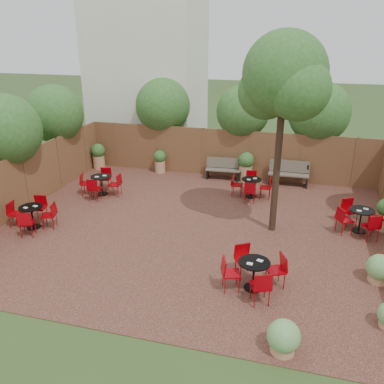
# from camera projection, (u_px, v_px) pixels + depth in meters

# --- Properties ---
(ground) EXTENTS (80.00, 80.00, 0.00)m
(ground) POSITION_uv_depth(u_px,v_px,m) (196.00, 228.00, 12.57)
(ground) COLOR #354F23
(ground) RESTS_ON ground
(courtyard_paving) EXTENTS (12.00, 10.00, 0.02)m
(courtyard_paving) POSITION_uv_depth(u_px,v_px,m) (196.00, 228.00, 12.56)
(courtyard_paving) COLOR #351815
(courtyard_paving) RESTS_ON ground
(fence_back) EXTENTS (12.00, 0.08, 2.00)m
(fence_back) POSITION_uv_depth(u_px,v_px,m) (227.00, 154.00, 16.67)
(fence_back) COLOR brown
(fence_back) RESTS_ON ground
(fence_left) EXTENTS (0.08, 10.00, 2.00)m
(fence_left) POSITION_uv_depth(u_px,v_px,m) (26.00, 181.00, 13.65)
(fence_left) COLOR brown
(fence_left) RESTS_ON ground
(neighbour_building) EXTENTS (5.00, 4.00, 8.00)m
(neighbour_building) POSITION_uv_depth(u_px,v_px,m) (148.00, 69.00, 19.32)
(neighbour_building) COLOR silver
(neighbour_building) RESTS_ON ground
(overhang_foliage) EXTENTS (15.53, 10.52, 2.44)m
(overhang_foliage) POSITION_uv_depth(u_px,v_px,m) (182.00, 121.00, 14.62)
(overhang_foliage) COLOR #29591D
(overhang_foliage) RESTS_ON ground
(courtyard_tree) EXTENTS (2.54, 2.44, 5.81)m
(courtyard_tree) POSITION_uv_depth(u_px,v_px,m) (284.00, 81.00, 10.78)
(courtyard_tree) COLOR black
(courtyard_tree) RESTS_ON courtyard_paving
(park_bench_left) EXTENTS (1.44, 0.55, 0.87)m
(park_bench_left) POSITION_uv_depth(u_px,v_px,m) (223.00, 168.00, 16.54)
(park_bench_left) COLOR brown
(park_bench_left) RESTS_ON courtyard_paving
(park_bench_right) EXTENTS (1.57, 0.53, 0.97)m
(park_bench_right) POSITION_uv_depth(u_px,v_px,m) (289.00, 173.00, 15.89)
(park_bench_right) COLOR brown
(park_bench_right) RESTS_ON courtyard_paving
(bistro_tables) EXTENTS (11.29, 7.17, 0.84)m
(bistro_tables) POSITION_uv_depth(u_px,v_px,m) (195.00, 211.00, 12.71)
(bistro_tables) COLOR black
(bistro_tables) RESTS_ON courtyard_paving
(planters) EXTENTS (11.82, 3.91, 1.18)m
(planters) POSITION_uv_depth(u_px,v_px,m) (206.00, 169.00, 16.03)
(planters) COLOR tan
(planters) RESTS_ON courtyard_paving
(low_shrubs) EXTENTS (2.78, 3.64, 0.72)m
(low_shrubs) POSITION_uv_depth(u_px,v_px,m) (350.00, 301.00, 8.64)
(low_shrubs) COLOR tan
(low_shrubs) RESTS_ON courtyard_paving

